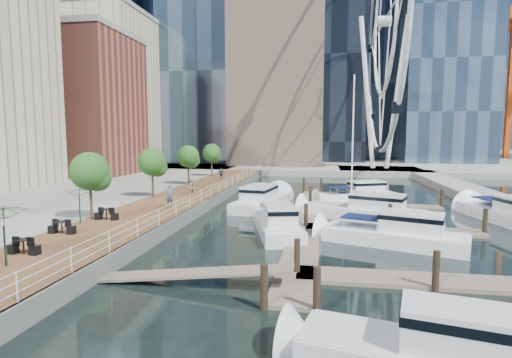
{
  "coord_description": "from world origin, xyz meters",
  "views": [
    {
      "loc": [
        4.13,
        -20.6,
        6.67
      ],
      "look_at": [
        -1.49,
        12.9,
        3.0
      ],
      "focal_mm": 28.0,
      "sensor_mm": 36.0,
      "label": 1
    }
  ],
  "objects": [
    {
      "name": "pedestrian_mid",
      "position": [
        -8.37,
        15.73,
        1.79
      ],
      "size": [
        0.9,
        0.96,
        1.58
      ],
      "primitive_type": "imported",
      "rotation": [
        0.0,
        0.0,
        -2.09
      ],
      "color": "gray",
      "rests_on": "boardwalk"
    },
    {
      "name": "cafe_tables",
      "position": [
        -10.4,
        -2.0,
        1.37
      ],
      "size": [
        2.5,
        13.7,
        0.74
      ],
      "color": "black",
      "rests_on": "ground"
    },
    {
      "name": "cafe_seating",
      "position": [
        -10.48,
        -3.43,
        2.3
      ],
      "size": [
        5.03,
        11.58,
        2.72
      ],
      "color": "#103E11",
      "rests_on": "ground"
    },
    {
      "name": "midrise_condos",
      "position": [
        -33.57,
        26.82,
        13.42
      ],
      "size": [
        19.0,
        67.0,
        28.0
      ],
      "color": "#BCAD8E",
      "rests_on": "ground"
    },
    {
      "name": "ground",
      "position": [
        0.0,
        0.0,
        0.0
      ],
      "size": [
        520.0,
        520.0,
        0.0
      ],
      "primitive_type": "plane",
      "color": "black",
      "rests_on": "ground"
    },
    {
      "name": "boardwalk",
      "position": [
        -9.0,
        15.0,
        0.5
      ],
      "size": [
        6.0,
        60.0,
        1.0
      ],
      "primitive_type": "cube",
      "color": "brown",
      "rests_on": "ground"
    },
    {
      "name": "yacht_foreground",
      "position": [
        8.48,
        4.38,
        0.0
      ],
      "size": [
        9.55,
        5.51,
        2.15
      ],
      "primitive_type": null,
      "rotation": [
        0.0,
        0.0,
        1.22
      ],
      "color": "white",
      "rests_on": "ground"
    },
    {
      "name": "street_trees",
      "position": [
        -11.4,
        14.0,
        4.29
      ],
      "size": [
        2.6,
        42.6,
        4.6
      ],
      "color": "#3F2B1C",
      "rests_on": "ground"
    },
    {
      "name": "breakwater",
      "position": [
        20.0,
        20.0,
        0.5
      ],
      "size": [
        4.0,
        60.0,
        1.0
      ],
      "primitive_type": "cube",
      "color": "gray",
      "rests_on": "ground"
    },
    {
      "name": "moored_yachts",
      "position": [
        7.21,
        11.57,
        0.0
      ],
      "size": [
        25.33,
        34.99,
        11.5
      ],
      "color": "white",
      "rests_on": "ground"
    },
    {
      "name": "railing",
      "position": [
        -6.1,
        15.0,
        1.52
      ],
      "size": [
        0.1,
        60.0,
        1.05
      ],
      "primitive_type": null,
      "color": "white",
      "rests_on": "boardwalk"
    },
    {
      "name": "land_far",
      "position": [
        0.0,
        102.0,
        0.5
      ],
      "size": [
        200.0,
        114.0,
        1.0
      ],
      "primitive_type": "cube",
      "color": "gray",
      "rests_on": "ground"
    },
    {
      "name": "pier",
      "position": [
        14.0,
        52.0,
        0.5
      ],
      "size": [
        14.0,
        12.0,
        1.0
      ],
      "primitive_type": "cube",
      "color": "gray",
      "rests_on": "ground"
    },
    {
      "name": "pedestrian_far",
      "position": [
        -8.75,
        29.06,
        1.8
      ],
      "size": [
        0.94,
        0.39,
        1.61
      ],
      "primitive_type": "imported",
      "rotation": [
        0.0,
        0.0,
        3.14
      ],
      "color": "#30343D",
      "rests_on": "boardwalk"
    },
    {
      "name": "floating_docks",
      "position": [
        7.97,
        9.98,
        0.49
      ],
      "size": [
        16.0,
        34.0,
        2.6
      ],
      "color": "#6D6051",
      "rests_on": "ground"
    },
    {
      "name": "seawall",
      "position": [
        -6.0,
        15.0,
        0.5
      ],
      "size": [
        0.25,
        60.0,
        1.0
      ],
      "primitive_type": "cube",
      "color": "#595954",
      "rests_on": "ground"
    },
    {
      "name": "pedestrian_near",
      "position": [
        -7.93,
        9.45,
        1.9
      ],
      "size": [
        0.73,
        0.56,
        1.8
      ],
      "primitive_type": "imported",
      "rotation": [
        0.0,
        0.0,
        0.21
      ],
      "color": "#4D4F67",
      "rests_on": "boardwalk"
    },
    {
      "name": "ferris_wheel",
      "position": [
        14.0,
        52.0,
        25.92
      ],
      "size": [
        5.8,
        45.6,
        47.8
      ],
      "color": "white",
      "rests_on": "ground"
    }
  ]
}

